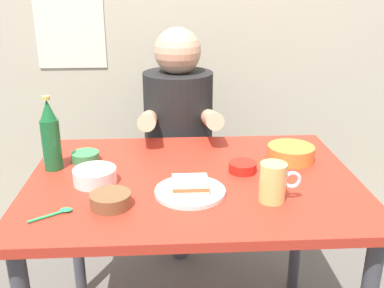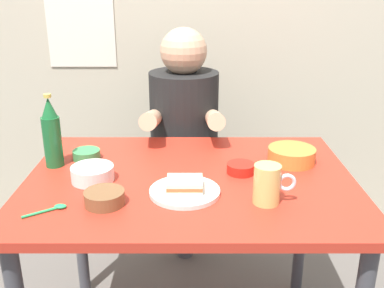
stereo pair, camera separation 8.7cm
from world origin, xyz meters
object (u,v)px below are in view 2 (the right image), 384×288
object	(u,v)px
beer_bottle	(54,134)
soup_bowl_orange	(294,155)
stool	(186,195)
plate_orange	(187,192)
sandwich	(187,184)
dining_table	(192,202)
person_seated	(186,116)
beer_mug	(270,184)

from	to	relation	value
beer_bottle	soup_bowl_orange	bearing A→B (deg)	2.00
stool	beer_bottle	distance (m)	0.86
plate_orange	sandwich	size ratio (longest dim) A/B	2.00
stool	dining_table	bearing A→B (deg)	-87.19
person_seated	plate_orange	bearing A→B (deg)	-88.85
beer_mug	soup_bowl_orange	xyz separation A→B (m)	(0.14, 0.31, -0.03)
soup_bowl_orange	dining_table	bearing A→B (deg)	-160.75
stool	plate_orange	distance (m)	0.85
dining_table	sandwich	xyz separation A→B (m)	(-0.02, -0.12, 0.13)
dining_table	sandwich	distance (m)	0.18
stool	plate_orange	xyz separation A→B (m)	(0.01, -0.75, 0.40)
sandwich	beer_bottle	distance (m)	0.52
stool	person_seated	xyz separation A→B (m)	(0.00, -0.01, 0.42)
soup_bowl_orange	beer_mug	bearing A→B (deg)	-113.97
beer_mug	plate_orange	bearing A→B (deg)	166.69
beer_mug	soup_bowl_orange	distance (m)	0.34
beer_bottle	soup_bowl_orange	xyz separation A→B (m)	(0.85, 0.03, -0.09)
plate_orange	soup_bowl_orange	bearing A→B (deg)	33.29
plate_orange	soup_bowl_orange	world-z (taller)	soup_bowl_orange
person_seated	soup_bowl_orange	distance (m)	0.63
dining_table	beer_mug	bearing A→B (deg)	-38.35
stool	beer_mug	distance (m)	0.96
stool	person_seated	world-z (taller)	person_seated
sandwich	beer_mug	distance (m)	0.25
sandwich	beer_bottle	size ratio (longest dim) A/B	0.42
stool	sandwich	distance (m)	0.86
dining_table	sandwich	size ratio (longest dim) A/B	10.00
dining_table	soup_bowl_orange	xyz separation A→B (m)	(0.37, 0.13, 0.12)
sandwich	soup_bowl_orange	distance (m)	0.46
sandwich	beer_bottle	world-z (taller)	beer_bottle
stool	plate_orange	world-z (taller)	plate_orange
stool	plate_orange	size ratio (longest dim) A/B	2.05
sandwich	plate_orange	bearing A→B (deg)	0.00
soup_bowl_orange	plate_orange	bearing A→B (deg)	-146.71
plate_orange	sandwich	xyz separation A→B (m)	(0.00, 0.00, 0.02)
beer_bottle	plate_orange	bearing A→B (deg)	-25.44
sandwich	dining_table	bearing A→B (deg)	82.60
stool	beer_bottle	bearing A→B (deg)	-130.36
person_seated	beer_bottle	distance (m)	0.70
plate_orange	sandwich	distance (m)	0.02
dining_table	plate_orange	world-z (taller)	plate_orange
beer_bottle	dining_table	bearing A→B (deg)	-11.54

